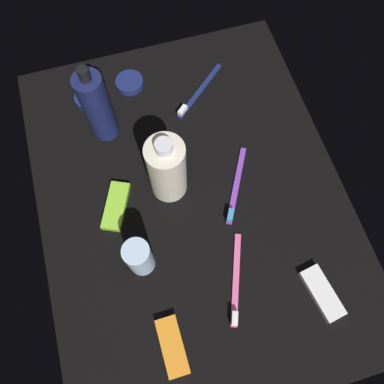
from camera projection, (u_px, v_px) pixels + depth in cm
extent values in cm
cube|color=black|center=(192.00, 198.00, 81.06)|extent=(84.00, 64.00, 1.20)
cylinder|color=#181E4D|center=(97.00, 108.00, 78.06)|extent=(5.81, 5.81, 18.07)
cylinder|color=black|center=(84.00, 74.00, 68.35)|extent=(2.20, 2.20, 2.80)
cylinder|color=silver|center=(167.00, 170.00, 73.75)|extent=(7.56, 7.56, 16.53)
cylinder|color=silver|center=(164.00, 147.00, 65.04)|extent=(3.20, 3.20, 2.20)
cylinder|color=silver|center=(139.00, 257.00, 70.32)|extent=(5.03, 5.03, 10.88)
cube|color=purple|center=(236.00, 184.00, 81.12)|extent=(16.35, 9.73, 0.90)
cube|color=#338CCC|center=(231.00, 215.00, 77.47)|extent=(2.81, 2.22, 1.20)
cube|color=#E55999|center=(236.00, 278.00, 73.83)|extent=(17.20, 7.66, 0.90)
cube|color=white|center=(235.00, 319.00, 70.12)|extent=(2.82, 1.97, 1.20)
cube|color=navy|center=(200.00, 90.00, 89.95)|extent=(12.73, 14.36, 0.90)
cube|color=white|center=(183.00, 110.00, 86.67)|extent=(2.54, 2.68, 1.20)
cube|color=#8CD133|center=(116.00, 206.00, 78.98)|extent=(11.12, 7.93, 1.50)
cube|color=orange|center=(172.00, 346.00, 69.08)|extent=(10.44, 4.10, 1.50)
cube|color=white|center=(322.00, 293.00, 72.52)|extent=(10.93, 5.72, 1.50)
cylinder|color=navy|center=(89.00, 98.00, 88.77)|extent=(6.63, 6.63, 1.51)
cylinder|color=navy|center=(130.00, 83.00, 90.25)|extent=(6.59, 6.59, 1.68)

